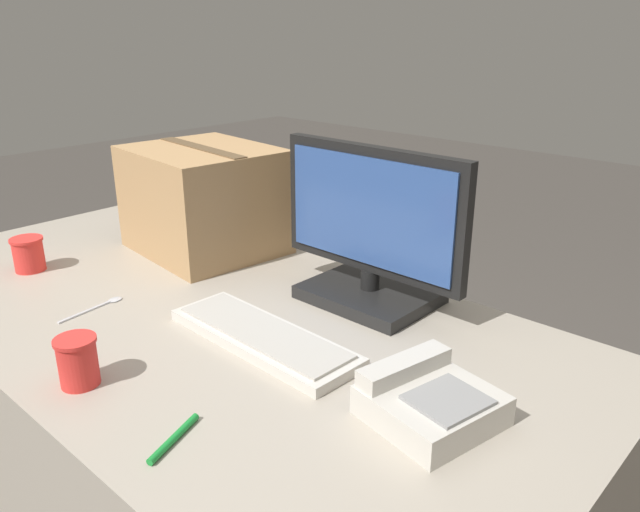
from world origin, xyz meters
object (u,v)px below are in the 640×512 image
(paper_cup_left, at_px, (28,254))
(desk_phone, at_px, (429,401))
(keyboard, at_px, (263,337))
(pen_marker, at_px, (174,438))
(paper_cup_right, at_px, (78,361))
(monitor, at_px, (371,238))
(spoon, at_px, (101,305))
(cardboard_box, at_px, (204,200))

(paper_cup_left, bearing_deg, desk_phone, 7.73)
(keyboard, height_order, desk_phone, desk_phone)
(pen_marker, bearing_deg, paper_cup_right, 73.41)
(monitor, height_order, pen_marker, monitor)
(monitor, relative_size, paper_cup_right, 5.26)
(desk_phone, height_order, paper_cup_left, paper_cup_left)
(desk_phone, distance_m, spoon, 0.81)
(paper_cup_left, distance_m, cardboard_box, 0.48)
(spoon, bearing_deg, paper_cup_right, -132.64)
(spoon, height_order, pen_marker, pen_marker)
(paper_cup_left, relative_size, spoon, 0.53)
(monitor, xyz_separation_m, pen_marker, (0.10, -0.62, -0.15))
(spoon, bearing_deg, pen_marker, -115.72)
(paper_cup_left, distance_m, paper_cup_right, 0.64)
(pen_marker, bearing_deg, cardboard_box, 28.58)
(desk_phone, distance_m, pen_marker, 0.41)
(paper_cup_left, xyz_separation_m, spoon, (0.34, 0.01, -0.04))
(desk_phone, distance_m, paper_cup_left, 1.15)
(keyboard, distance_m, pen_marker, 0.34)
(paper_cup_right, height_order, spoon, paper_cup_right)
(monitor, bearing_deg, desk_phone, -39.79)
(cardboard_box, bearing_deg, monitor, 3.47)
(cardboard_box, relative_size, pen_marker, 3.54)
(paper_cup_left, bearing_deg, pen_marker, -10.79)
(paper_cup_left, relative_size, pen_marker, 0.74)
(spoon, distance_m, pen_marker, 0.57)
(paper_cup_left, xyz_separation_m, cardboard_box, (0.21, 0.42, 0.10))
(monitor, height_order, keyboard, monitor)
(cardboard_box, height_order, pen_marker, cardboard_box)
(monitor, distance_m, cardboard_box, 0.57)
(spoon, bearing_deg, paper_cup_left, 84.52)
(keyboard, height_order, cardboard_box, cardboard_box)
(paper_cup_left, height_order, paper_cup_right, paper_cup_right)
(keyboard, relative_size, pen_marker, 3.73)
(keyboard, distance_m, paper_cup_right, 0.35)
(keyboard, xyz_separation_m, spoon, (-0.40, -0.13, -0.01))
(paper_cup_right, relative_size, cardboard_box, 0.22)
(desk_phone, relative_size, paper_cup_left, 2.52)
(cardboard_box, bearing_deg, spoon, -72.25)
(keyboard, height_order, paper_cup_right, paper_cup_right)
(desk_phone, xyz_separation_m, cardboard_box, (-0.93, 0.27, 0.11))
(monitor, xyz_separation_m, paper_cup_left, (-0.78, -0.45, -0.11))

